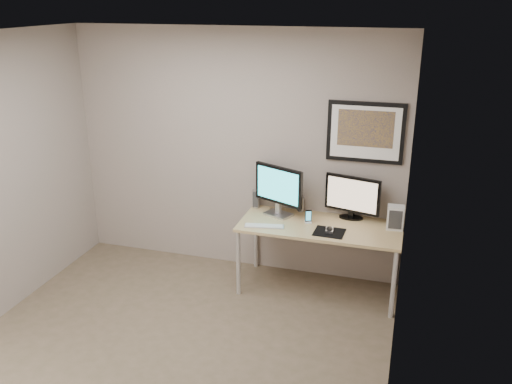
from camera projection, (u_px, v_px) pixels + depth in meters
The scene contains 13 objects.
floor at pixel (175, 349), 4.68m from camera, with size 3.60×3.60×0.00m, color brown.
room at pixel (187, 152), 4.52m from camera, with size 3.60×3.60×3.60m.
desk at pixel (320, 231), 5.40m from camera, with size 1.60×0.70×0.73m.
framed_art at pixel (365, 132), 5.28m from camera, with size 0.75×0.04×0.60m.
monitor_large at pixel (279, 189), 5.52m from camera, with size 0.54×0.28×0.53m.
monitor_tv at pixel (352, 196), 5.45m from camera, with size 0.57×0.18×0.45m.
speaker_left at pixel (256, 198), 5.80m from camera, with size 0.08×0.08×0.20m, color #ACABB0.
speaker_right at pixel (301, 204), 5.70m from camera, with size 0.06×0.06×0.16m, color #ACABB0.
phone_dock at pixel (308, 216), 5.41m from camera, with size 0.06×0.06×0.14m, color black.
keyboard at pixel (264, 226), 5.34m from camera, with size 0.39×0.10×0.01m, color #B7B7BC.
mousepad at pixel (329, 232), 5.21m from camera, with size 0.29×0.26×0.00m, color black.
mouse at pixel (329, 229), 5.22m from camera, with size 0.07×0.12×0.04m, color black.
fan_unit at pixel (395, 218), 5.25m from camera, with size 0.16×0.12×0.24m, color silver.
Camera 1 is at (1.80, -3.57, 2.88)m, focal length 38.00 mm.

